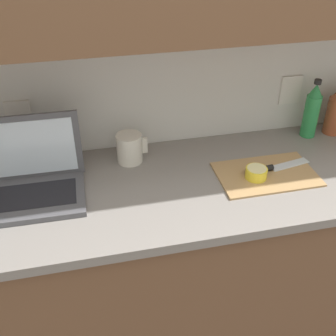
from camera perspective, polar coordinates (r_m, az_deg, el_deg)
The scene contains 9 objects.
ground_plane at distance 2.25m, azimuth 9.40°, elevation -20.64°, with size 12.00×12.00×0.00m, color #564C47.
counter_unit at distance 1.89m, azimuth 11.34°, elevation -11.95°, with size 2.57×0.59×0.94m.
laptop at distance 1.49m, azimuth -17.59°, elevation -1.17°, with size 0.33×0.25×0.26m.
cutting_board at distance 1.58m, azimuth 13.15°, elevation -0.82°, with size 0.36×0.23×0.01m, color tan.
knife at distance 1.58m, azimuth 13.28°, elevation -0.12°, with size 0.27×0.08×0.02m.
lemon_half_cut at distance 1.53m, azimuth 11.86°, elevation -0.64°, with size 0.08×0.08×0.04m.
bottle_oil_tall at distance 1.90m, azimuth 21.75°, elevation 7.14°, with size 0.07×0.07×0.22m.
bottle_water_clear at distance 1.83m, azimuth 18.91°, elevation 7.33°, with size 0.06×0.06×0.25m.
measuring_cup at distance 1.59m, azimuth -5.23°, elevation 2.70°, with size 0.12×0.10×0.11m.
Camera 1 is at (-0.62, -1.17, 1.82)m, focal length 45.00 mm.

